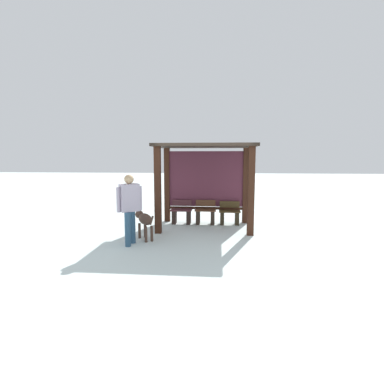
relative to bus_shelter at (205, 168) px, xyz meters
name	(u,v)px	position (x,y,z in m)	size (l,w,h in m)	color
ground_plane	(205,227)	(0.00, -0.24, -1.79)	(60.00, 60.00, 0.00)	white
bus_shelter	(205,168)	(0.00, 0.00, 0.00)	(2.91, 1.88, 2.50)	#3A1F13
bench_left_inside	(182,214)	(-0.77, 0.24, -1.49)	(0.67, 0.42, 0.75)	#4E272C
bench_center_inside	(205,214)	(0.00, 0.24, -1.49)	(0.67, 0.39, 0.75)	brown
bench_right_inside	(230,215)	(0.77, 0.24, -1.50)	(0.67, 0.35, 0.72)	#413119
person_walking	(130,204)	(-1.73, -2.13, -0.79)	(0.56, 0.48, 1.71)	#B6A8BE
dog	(144,220)	(-1.50, -1.64, -1.28)	(0.67, 0.85, 0.71)	#4A342A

